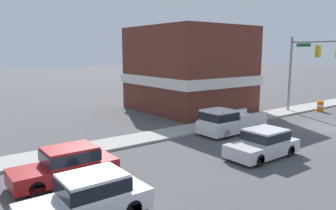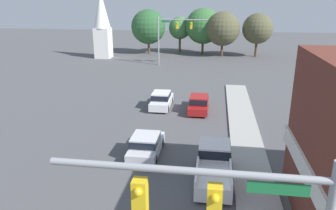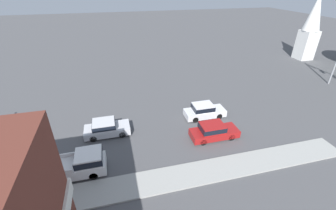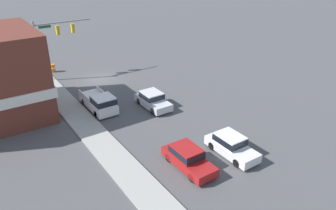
{
  "view_description": "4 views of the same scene",
  "coord_description": "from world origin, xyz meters",
  "px_view_note": "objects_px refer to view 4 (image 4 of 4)",
  "views": [
    {
      "loc": [
        -12.19,
        24.71,
        5.8
      ],
      "look_at": [
        0.9,
        14.88,
        3.09
      ],
      "focal_mm": 35.0,
      "sensor_mm": 36.0,
      "label": 1
    },
    {
      "loc": [
        3.09,
        -10.15,
        10.46
      ],
      "look_at": [
        -0.61,
        15.23,
        2.03
      ],
      "focal_mm": 35.0,
      "sensor_mm": 36.0,
      "label": 2
    },
    {
      "loc": [
        17.52,
        11.4,
        13.37
      ],
      "look_at": [
        -1.07,
        16.19,
        2.65
      ],
      "focal_mm": 24.0,
      "sensor_mm": 36.0,
      "label": 3
    },
    {
      "loc": [
        13.95,
        35.46,
        14.7
      ],
      "look_at": [
        -0.75,
        13.75,
        1.87
      ],
      "focal_mm": 35.0,
      "sensor_mm": 36.0,
      "label": 4
    }
  ],
  "objects_px": {
    "car_lead": "(153,99)",
    "pickup_truck_parked": "(100,102)",
    "car_second_ahead": "(231,145)",
    "car_oncoming": "(188,157)",
    "construction_barrel": "(53,68)"
  },
  "relations": [
    {
      "from": "car_oncoming",
      "to": "pickup_truck_parked",
      "type": "xyz_separation_m",
      "value": [
        1.59,
        -12.13,
        0.09
      ]
    },
    {
      "from": "car_second_ahead",
      "to": "construction_barrel",
      "type": "relative_size",
      "value": 4.38
    },
    {
      "from": "car_second_ahead",
      "to": "car_lead",
      "type": "bearing_deg",
      "value": -86.46
    },
    {
      "from": "car_lead",
      "to": "car_oncoming",
      "type": "bearing_deg",
      "value": 72.65
    },
    {
      "from": "car_oncoming",
      "to": "construction_barrel",
      "type": "bearing_deg",
      "value": 94.9
    },
    {
      "from": "car_oncoming",
      "to": "pickup_truck_parked",
      "type": "relative_size",
      "value": 0.88
    },
    {
      "from": "car_oncoming",
      "to": "car_second_ahead",
      "type": "bearing_deg",
      "value": -8.83
    },
    {
      "from": "car_lead",
      "to": "car_oncoming",
      "type": "height_order",
      "value": "car_oncoming"
    },
    {
      "from": "car_oncoming",
      "to": "car_second_ahead",
      "type": "xyz_separation_m",
      "value": [
        -3.74,
        0.58,
        0.02
      ]
    },
    {
      "from": "car_second_ahead",
      "to": "pickup_truck_parked",
      "type": "relative_size",
      "value": 0.86
    },
    {
      "from": "car_lead",
      "to": "pickup_truck_parked",
      "type": "xyz_separation_m",
      "value": [
        4.69,
        -2.22,
        0.09
      ]
    },
    {
      "from": "car_second_ahead",
      "to": "construction_barrel",
      "type": "bearing_deg",
      "value": -77.25
    },
    {
      "from": "car_lead",
      "to": "car_oncoming",
      "type": "relative_size",
      "value": 0.94
    },
    {
      "from": "car_second_ahead",
      "to": "pickup_truck_parked",
      "type": "bearing_deg",
      "value": -67.21
    },
    {
      "from": "car_lead",
      "to": "pickup_truck_parked",
      "type": "relative_size",
      "value": 0.83
    }
  ]
}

